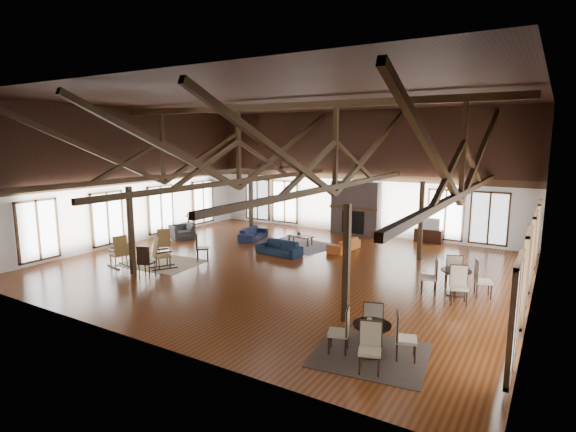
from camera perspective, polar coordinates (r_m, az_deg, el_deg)
The scene contains 31 objects.
floor at distance 16.62m, azimuth -0.50°, elevation -6.41°, with size 16.00×16.00×0.00m, color #612E14.
ceiling at distance 16.04m, azimuth -0.53°, elevation 14.66°, with size 16.00×14.00×0.02m, color black.
wall_back at distance 22.30m, azimuth 9.01°, elevation 5.42°, with size 16.00×0.02×6.00m, color white.
wall_front at distance 10.79m, azimuth -20.42°, elevation 0.52°, with size 16.00×0.02×6.00m, color white.
wall_left at distance 21.35m, azimuth -19.18°, elevation 4.82°, with size 0.02×14.00×6.00m, color white.
wall_right at distance 13.70m, azimuth 29.32°, elevation 1.71°, with size 0.02×14.00×6.00m, color white.
roof_truss at distance 15.99m, azimuth -0.52°, elevation 7.61°, with size 15.60×14.07×3.14m.
post_grid at distance 16.27m, azimuth -0.51°, elevation -1.24°, with size 8.16×7.16×3.05m.
fireplace at distance 22.18m, azimuth 8.57°, elevation 0.96°, with size 2.50×0.69×2.60m.
ceiling_fan at distance 14.89m, azimuth -0.90°, elevation 6.32°, with size 1.60×1.60×0.75m.
sofa_navy_front at distance 18.22m, azimuth -1.15°, elevation -4.07°, with size 1.91×0.75×0.56m, color black.
sofa_navy_left at distance 21.04m, azimuth -4.42°, elevation -2.25°, with size 0.73×1.86×0.54m, color #131935.
sofa_orange at distance 19.02m, azimuth 7.12°, elevation -3.62°, with size 0.69×1.77×0.52m, color #B15622.
coffee_table at distance 19.88m, azimuth 1.61°, elevation -2.64°, with size 1.20×0.78×0.43m.
vase at distance 19.97m, azimuth 1.39°, elevation -2.16°, with size 0.16×0.16×0.17m, color #B2B2B2.
armchair at distance 21.69m, azimuth -13.37°, elevation -1.97°, with size 0.88×1.01×0.65m, color #2F2F31.
side_table_lamp at distance 22.50m, azimuth -12.49°, elevation -1.24°, with size 0.45×0.45×1.16m.
rocking_chair_a at distance 18.49m, azimuth -15.45°, elevation -3.38°, with size 0.97×0.95×1.15m.
rocking_chair_b at distance 16.83m, azimuth -15.99°, elevation -4.61°, with size 0.89×1.04×1.19m.
rocking_chair_c at distance 17.48m, azimuth -20.59°, elevation -4.35°, with size 1.01×0.68×1.19m.
side_chair_a at distance 17.49m, azimuth -11.16°, elevation -3.61°, with size 0.65×0.65×1.10m.
side_chair_b at distance 15.86m, azimuth -17.70°, elevation -5.26°, with size 0.59×0.59×1.10m.
cafe_table_near at distance 10.10m, azimuth 10.59°, elevation -14.47°, with size 1.94×1.94×0.99m.
cafe_table_far at distance 14.43m, azimuth 20.54°, elevation -7.34°, with size 2.09×2.09×1.07m.
cup_near at distance 10.09m, azimuth 10.29°, elevation -12.86°, with size 0.11×0.11×0.09m, color #B2B2B2.
cup_far at distance 14.26m, azimuth 20.79°, elevation -6.36°, with size 0.12×0.12×0.10m, color #B2B2B2.
tv_console at distance 21.35m, azimuth 17.41°, elevation -2.41°, with size 1.21×0.45×0.60m, color black.
television at distance 21.24m, azimuth 17.55°, elevation -0.91°, with size 0.93×0.12×0.53m, color #B2B2B2.
rug_tan at distance 17.70m, azimuth -15.65°, elevation -5.76°, with size 2.77×2.18×0.01m, color tan.
rug_navy at distance 19.93m, azimuth 1.29°, elevation -3.67°, with size 3.07×2.31×0.01m, color #161A40.
rug_dark at distance 10.32m, azimuth 10.47°, elevation -16.94°, with size 2.37×2.15×0.01m, color black.
Camera 1 is at (8.38, -13.60, 4.60)m, focal length 28.00 mm.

